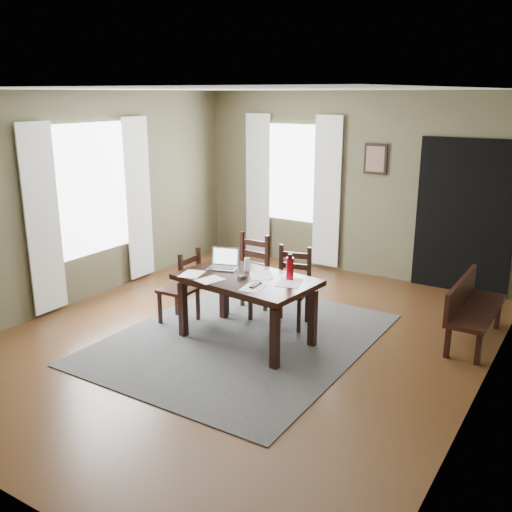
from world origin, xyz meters
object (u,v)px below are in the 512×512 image
Objects in this scene: bench at (471,305)px; water_bottle at (290,268)px; chair_back_right at (291,288)px; chair_back_left at (249,276)px; chair_end at (182,288)px; laptop at (224,263)px; dining_table at (246,285)px.

water_bottle reaches higher than bench.
chair_back_right is 2.00m from bench.
chair_back_right is at bearing -5.85° from chair_back_left.
laptop is (0.52, 0.14, 0.36)m from chair_end.
chair_back_left is 2.60m from bench.
dining_table is 1.24× the size of bench.
chair_back_left is 0.68m from laptop.
dining_table is 1.72× the size of chair_end.
water_bottle is at bearing 124.47° from bench.
chair_end is at bearing -173.47° from water_bottle.
laptop is at bearing 102.73° from chair_end.
bench is 2.77m from laptop.
dining_table is at bearing -39.54° from laptop.
chair_end reaches higher than bench.
chair_back_right is at bearing 23.16° from laptop.
bench is at bearing 6.35° from laptop.
dining_table is 1.69× the size of chair_back_right.
laptop is at bearing -178.63° from water_bottle.
chair_back_right is 0.73× the size of bench.
water_bottle is (0.84, 0.02, 0.07)m from laptop.
chair_back_left is at bearing 76.35° from laptop.
bench is at bearing 111.29° from chair_end.
chair_back_left is 1.06× the size of chair_back_right.
bench is at bearing 38.26° from dining_table.
chair_back_right is (0.19, 0.68, -0.20)m from dining_table.
chair_end is (-0.93, 0.02, -0.21)m from dining_table.
chair_end is 1.44m from water_bottle.
dining_table is 0.95m from chair_end.
chair_back_left is at bearing 163.21° from chair_back_right.
chair_back_right is 0.71m from water_bottle.
water_bottle is at bearing -74.69° from chair_back_right.
dining_table is at bearing -58.66° from chair_back_left.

